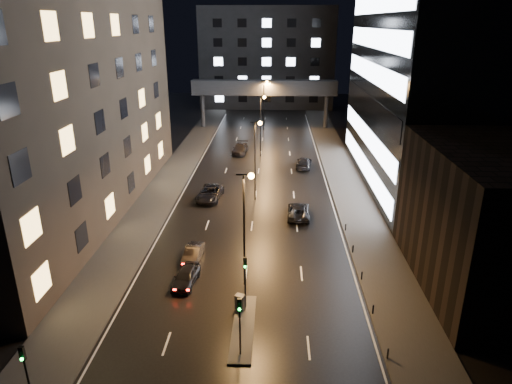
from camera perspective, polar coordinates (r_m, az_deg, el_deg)
ground at (r=69.48m, az=0.33°, el=2.66°), size 160.00×160.00×0.00m
sidewalk_left at (r=66.38m, az=-10.68°, el=1.49°), size 5.00×110.00×0.15m
sidewalk_right at (r=65.45m, az=11.17°, el=1.18°), size 5.00×110.00×0.15m
building_left at (r=55.97m, az=-25.22°, el=17.34°), size 15.00×48.00×40.00m
building_right_low at (r=42.11m, az=26.93°, el=-3.17°), size 10.00×18.00×12.00m
building_right_glass at (r=66.06m, az=23.95°, el=19.92°), size 20.00×36.00×45.00m
building_far at (r=124.42m, az=1.40°, el=16.46°), size 34.00×14.00×25.00m
skybridge at (r=96.98m, az=1.03°, el=12.84°), size 30.00×3.00×10.00m
median_island at (r=35.28m, az=-1.59°, el=-16.52°), size 1.60×8.00×0.15m
traffic_signal_near at (r=35.67m, az=-1.36°, el=-10.23°), size 0.28×0.34×4.40m
traffic_signal_far at (r=31.08m, az=-2.05°, el=-15.41°), size 0.28×0.34×4.40m
traffic_signal_corner at (r=30.59m, az=-26.88°, el=-19.03°), size 0.28×0.34×4.40m
bollard_row at (r=39.47m, az=13.71°, el=-12.07°), size 0.12×25.12×0.90m
streetlight_near at (r=37.24m, az=-1.26°, el=-2.94°), size 1.45×0.50×10.15m
streetlight_mid_a at (r=56.12m, az=0.05°, el=5.21°), size 1.45×0.50×10.15m
streetlight_mid_b at (r=75.58m, az=0.70°, el=9.22°), size 1.45×0.50×10.15m
streetlight_far at (r=95.27m, az=1.09°, el=11.58°), size 1.45×0.50×10.15m
car_away_a at (r=40.40m, az=-8.75°, el=-10.38°), size 2.22×4.51×1.48m
car_away_b at (r=44.06m, az=-7.89°, el=-7.64°), size 1.72×4.17×1.34m
car_away_c at (r=58.36m, az=-5.79°, el=-0.15°), size 3.27×6.15×1.65m
car_away_d at (r=78.83m, az=-1.98°, el=5.44°), size 2.71×5.78×1.63m
car_toward_a at (r=53.06m, az=5.35°, el=-2.38°), size 2.71×5.51×1.50m
car_toward_b at (r=71.29m, az=6.00°, el=3.67°), size 2.88×5.65×1.57m
utility_cabinet at (r=36.65m, az=-2.00°, el=-13.58°), size 0.87×0.76×1.27m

